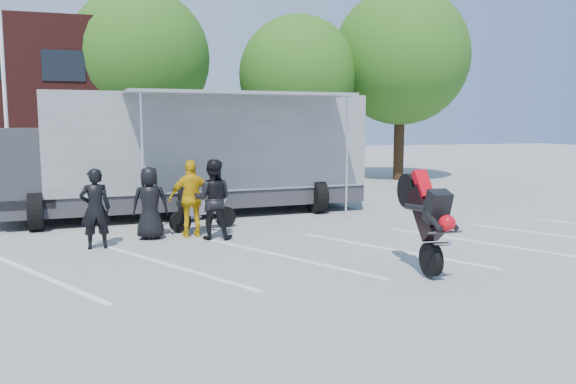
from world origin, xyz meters
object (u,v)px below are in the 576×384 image
flagpole (11,51)px  spectator_leather_c (213,199)px  stunt_bike_rider (412,269)px  spectator_hivis (192,198)px  tree_mid (298,75)px  tree_left (140,59)px  transporter_truck (194,214)px  tree_right (401,57)px  parked_motorcycle (204,230)px  spectator_leather_b (95,209)px  spectator_leather_a (150,203)px

flagpole → spectator_leather_c: (5.26, -6.67, -4.08)m
flagpole → stunt_bike_rider: (8.47, -10.58, -5.05)m
flagpole → spectator_hivis: bearing=-52.5°
stunt_bike_rider → spectator_hivis: (-3.65, 4.32, 0.95)m
spectator_leather_c → tree_mid: bearing=-99.5°
tree_left → tree_mid: bearing=-8.1°
transporter_truck → spectator_hivis: (-0.49, -3.34, 0.95)m
tree_mid → transporter_truck: (-5.95, -7.92, -4.94)m
stunt_bike_rider → spectator_leather_c: bearing=130.5°
spectator_hivis → transporter_truck: bearing=-98.4°
transporter_truck → spectator_hivis: 3.51m
stunt_bike_rider → tree_left: bearing=105.5°
tree_right → parked_motorcycle: (-11.04, -9.98, -5.88)m
tree_mid → stunt_bike_rider: 16.58m
transporter_truck → stunt_bike_rider: size_ratio=5.50×
parked_motorcycle → spectator_hivis: size_ratio=1.00×
flagpole → parked_motorcycle: size_ratio=4.19×
tree_left → parked_motorcycle: bearing=-85.2°
tree_right → stunt_bike_rider: 17.96m
spectator_leather_c → spectator_leather_b: bearing=23.3°
tree_mid → spectator_leather_c: bearing=-117.2°
flagpole → transporter_truck: (5.30, -2.92, -5.05)m
tree_left → spectator_leather_a: tree_left is taller
flagpole → parked_motorcycle: 9.09m
tree_left → transporter_truck: size_ratio=0.76×
tree_right → spectator_leather_c: 16.41m
flagpole → spectator_leather_b: (2.58, -6.94, -4.15)m
spectator_leather_c → parked_motorcycle: bearing=-69.4°
transporter_truck → stunt_bike_rider: 8.29m
tree_mid → spectator_hivis: bearing=-119.7°
spectator_leather_a → flagpole: bearing=-51.1°
tree_mid → spectator_hivis: (-6.43, -11.26, -3.99)m
tree_mid → spectator_leather_a: size_ratio=4.36×
tree_left → spectator_leather_c: bearing=-85.4°
tree_left → transporter_truck: tree_left is taller
tree_left → tree_right: size_ratio=0.95×
transporter_truck → flagpole: bearing=147.3°
tree_right → transporter_truck: 14.47m
parked_motorcycle → spectator_hivis: 1.29m
tree_mid → flagpole: bearing=-156.0°
stunt_bike_rider → spectator_leather_b: bearing=149.4°
spectator_leather_b → spectator_leather_a: bearing=-153.0°
tree_right → spectator_leather_b: bearing=-140.1°
parked_motorcycle → flagpole: bearing=26.4°
spectator_leather_b → spectator_hivis: size_ratio=0.95×
spectator_leather_c → flagpole: bearing=-34.1°
tree_mid → parked_motorcycle: tree_mid is taller
tree_right → flagpole: bearing=-164.5°
stunt_bike_rider → spectator_leather_a: bearing=138.1°
tree_mid → transporter_truck: 11.07m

